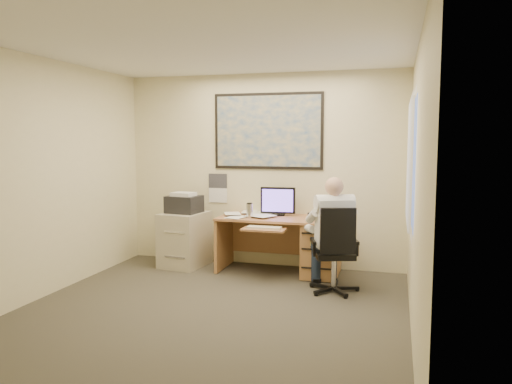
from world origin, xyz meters
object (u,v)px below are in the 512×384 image
(desk, at_px, (303,241))
(person, at_px, (334,234))
(filing_cabinet, at_px, (185,234))
(office_chair, at_px, (332,267))

(desk, relative_size, person, 1.19)
(desk, bearing_deg, person, -52.89)
(filing_cabinet, height_order, office_chair, filing_cabinet)
(office_chair, bearing_deg, filing_cabinet, 144.74)
(filing_cabinet, height_order, person, person)
(desk, bearing_deg, filing_cabinet, -178.45)
(office_chair, distance_m, person, 0.38)
(desk, height_order, filing_cabinet, desk)
(person, bearing_deg, desk, 102.94)
(desk, distance_m, person, 0.85)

